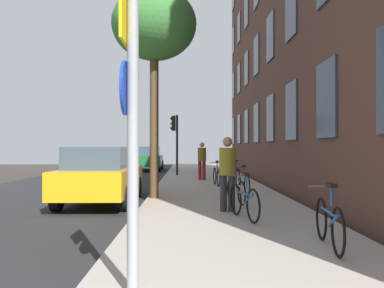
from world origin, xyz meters
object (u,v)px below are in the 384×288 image
(traffic_light, at_px, (175,134))
(bicycle_0, at_px, (329,222))
(bicycle_1, at_px, (244,201))
(bicycle_5, at_px, (236,172))
(tree_near, at_px, (154,26))
(pedestrian_1, at_px, (202,158))
(sign_post, at_px, (131,110))
(bicycle_4, at_px, (217,176))
(car_0, at_px, (101,174))
(bicycle_3, at_px, (242,182))
(pedestrian_0, at_px, (228,169))
(bicycle_2, at_px, (236,190))
(car_1, at_px, (148,158))

(traffic_light, distance_m, bicycle_0, 15.71)
(bicycle_1, relative_size, bicycle_5, 1.00)
(tree_near, xyz_separation_m, pedestrian_1, (1.64, 6.42, -4.10))
(sign_post, bearing_deg, bicycle_4, 81.43)
(bicycle_4, relative_size, car_0, 0.38)
(bicycle_3, height_order, bicycle_5, same)
(traffic_light, distance_m, bicycle_5, 4.77)
(bicycle_1, xyz_separation_m, car_0, (-3.64, 3.05, 0.34))
(pedestrian_0, bearing_deg, bicycle_4, 88.19)
(bicycle_3, xyz_separation_m, car_0, (-4.26, -1.75, 0.37))
(tree_near, xyz_separation_m, bicycle_2, (2.29, -1.07, -4.72))
(bicycle_3, height_order, bicycle_4, bicycle_4)
(bicycle_0, distance_m, car_1, 21.70)
(bicycle_2, xyz_separation_m, car_1, (-3.99, 16.36, 0.36))
(sign_post, height_order, pedestrian_0, sign_post)
(car_1, bearing_deg, sign_post, -84.80)
(sign_post, relative_size, traffic_light, 1.01)
(traffic_light, height_order, pedestrian_1, traffic_light)
(tree_near, height_order, bicycle_3, tree_near)
(car_1, bearing_deg, pedestrian_1, -69.36)
(sign_post, bearing_deg, car_0, 104.35)
(tree_near, bearing_deg, traffic_light, 88.06)
(sign_post, height_order, bicycle_3, sign_post)
(car_0, bearing_deg, car_1, 90.84)
(tree_near, height_order, bicycle_0, tree_near)
(traffic_light, distance_m, bicycle_2, 10.90)
(sign_post, distance_m, bicycle_1, 4.83)
(bicycle_5, bearing_deg, car_1, 117.93)
(car_0, bearing_deg, traffic_light, 79.78)
(tree_near, xyz_separation_m, pedestrian_0, (1.92, -2.49, -4.08))
(sign_post, relative_size, pedestrian_1, 1.90)
(bicycle_5, distance_m, car_0, 8.03)
(bicycle_2, height_order, bicycle_5, bicycle_2)
(bicycle_4, bearing_deg, car_1, 108.27)
(traffic_light, bearing_deg, bicycle_4, -72.65)
(pedestrian_0, bearing_deg, tree_near, 127.74)
(bicycle_4, height_order, pedestrian_0, pedestrian_0)
(bicycle_5, bearing_deg, pedestrian_1, 169.05)
(bicycle_0, distance_m, pedestrian_0, 3.63)
(sign_post, distance_m, pedestrian_0, 5.50)
(tree_near, bearing_deg, car_1, 96.33)
(traffic_light, relative_size, bicycle_0, 1.88)
(bicycle_3, distance_m, car_1, 14.67)
(bicycle_3, bearing_deg, bicycle_4, 105.77)
(bicycle_1, xyz_separation_m, pedestrian_1, (-0.53, 9.89, 0.60))
(traffic_light, bearing_deg, bicycle_1, -81.88)
(bicycle_3, bearing_deg, pedestrian_1, 102.77)
(sign_post, xyz_separation_m, traffic_light, (-0.08, 17.19, 0.31))
(bicycle_0, relative_size, pedestrian_0, 0.98)
(traffic_light, height_order, car_0, traffic_light)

